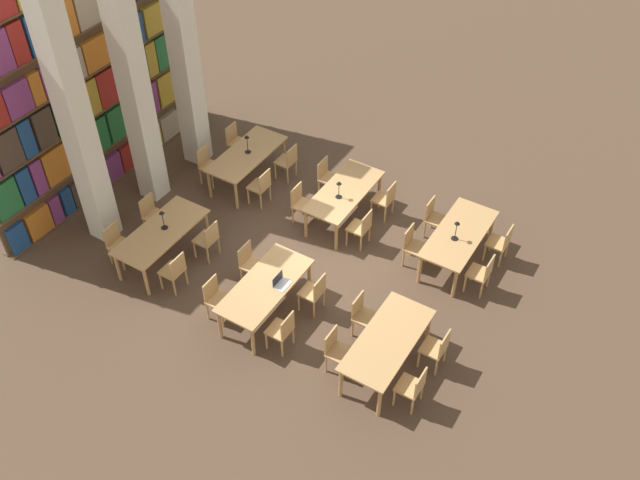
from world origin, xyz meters
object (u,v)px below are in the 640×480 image
object	(u,v)px
chair_1	(337,350)
chair_18	(208,239)
pillar_center	(132,76)
reading_table_2	(265,287)
reading_table_3	(344,193)
desk_lamp_3	(247,141)
laptop	(281,283)
chair_16	(174,270)
chair_23	(236,141)
chair_2	(437,348)
desk_lamp_0	(457,227)
chair_6	(501,242)
chair_17	(118,243)
chair_22	(288,161)
chair_15	(327,176)
chair_12	(361,227)
chair_8	(282,330)
reading_table_4	(161,234)
chair_7	(434,217)
pillar_left	(74,114)
chair_20	(261,186)
chair_10	(314,292)
reading_table_5	(247,156)
chair_21	(208,164)
desk_lamp_1	(339,187)
reading_table_1	(459,236)
chair_5	(413,245)
chair_9	(217,298)
chair_19	(153,214)
chair_14	(385,199)
chair_0	(413,387)
desk_lamp_2	(162,217)
chair_3	(363,315)
reading_table_0	(387,342)
pillar_right	(182,43)
chair_11	(250,263)
chair_4	(482,273)

from	to	relation	value
chair_1	chair_18	distance (m)	3.80
pillar_center	reading_table_2	bearing A→B (deg)	-111.03
reading_table_3	desk_lamp_3	distance (m)	2.56
laptop	chair_16	bearing A→B (deg)	104.97
chair_23	chair_2	bearing A→B (deg)	64.75
chair_18	desk_lamp_0	bearing A→B (deg)	-61.85
chair_6	desk_lamp_3	size ratio (longest dim) A/B	1.91
chair_17	chair_22	world-z (taller)	same
chair_1	chair_15	world-z (taller)	same
chair_12	chair_22	distance (m)	2.76
chair_8	reading_table_4	bearing A→B (deg)	78.98
chair_2	chair_12	size ratio (longest dim) A/B	1.00
pillar_center	chair_15	world-z (taller)	pillar_center
chair_7	chair_16	distance (m)	5.43
pillar_left	chair_20	world-z (taller)	pillar_left
chair_2	chair_10	world-z (taller)	same
chair_10	reading_table_5	world-z (taller)	chair_10
pillar_left	chair_21	world-z (taller)	pillar_left
pillar_center	reading_table_3	size ratio (longest dim) A/B	2.93
desk_lamp_1	chair_20	world-z (taller)	desk_lamp_1
reading_table_1	reading_table_3	world-z (taller)	same
laptop	chair_7	bearing A→B (deg)	-23.37
chair_5	desk_lamp_0	distance (m)	0.98
chair_16	chair_22	xyz separation A→B (m)	(4.07, 0.06, 0.00)
chair_9	chair_19	xyz separation A→B (m)	(1.18, 2.60, 0.00)
chair_7	chair_14	xyz separation A→B (m)	(-0.00, 1.15, 0.00)
chair_0	chair_18	xyz separation A→B (m)	(1.05, 5.11, 0.00)
chair_12	desk_lamp_2	bearing A→B (deg)	126.27
chair_0	reading_table_5	xyz separation A→B (m)	(3.51, 5.91, 0.20)
reading_table_5	reading_table_3	bearing A→B (deg)	-89.68
reading_table_5	chair_20	distance (m)	0.91
chair_17	chair_23	distance (m)	4.07
pillar_left	chair_3	distance (m)	6.51
pillar_center	chair_21	size ratio (longest dim) A/B	6.74
chair_2	chair_8	xyz separation A→B (m)	(-1.07, 2.52, 0.00)
reading_table_0	chair_17	distance (m)	5.87
chair_7	desk_lamp_1	size ratio (longest dim) A/B	2.11
desk_lamp_0	pillar_right	bearing A→B (deg)	88.11
chair_3	chair_20	bearing A→B (deg)	-119.11
desk_lamp_3	chair_8	bearing A→B (deg)	-137.49
chair_2	chair_11	distance (m)	3.98
reading_table_0	chair_2	world-z (taller)	chair_2
chair_5	reading_table_2	bearing A→B (deg)	-33.60
desk_lamp_2	chair_22	distance (m)	3.55
chair_4	chair_16	bearing A→B (deg)	120.95
chair_0	chair_6	bearing A→B (deg)	0.38
chair_12	chair_23	bearing A→B (deg)	74.70
desk_lamp_0	desk_lamp_2	bearing A→B (deg)	118.41
pillar_left	chair_2	size ratio (longest dim) A/B	6.74
chair_1	pillar_center	bearing A→B (deg)	-108.71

